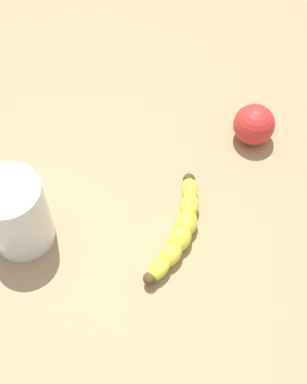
% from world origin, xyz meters
% --- Properties ---
extents(wooden_tabletop, '(1.20, 1.20, 0.03)m').
position_xyz_m(wooden_tabletop, '(0.00, 0.00, 0.01)').
color(wooden_tabletop, '#A48358').
rests_on(wooden_tabletop, ground).
extents(banana, '(0.10, 0.19, 0.03)m').
position_xyz_m(banana, '(-0.07, 0.01, 0.05)').
color(banana, yellow).
rests_on(banana, wooden_tabletop).
extents(smoothie_glass, '(0.09, 0.09, 0.13)m').
position_xyz_m(smoothie_glass, '(0.16, -0.01, 0.09)').
color(smoothie_glass, silver).
rests_on(smoothie_glass, wooden_tabletop).
extents(apple_fruit, '(0.07, 0.07, 0.07)m').
position_xyz_m(apple_fruit, '(-0.22, -0.17, 0.07)').
color(apple_fruit, red).
rests_on(apple_fruit, wooden_tabletop).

